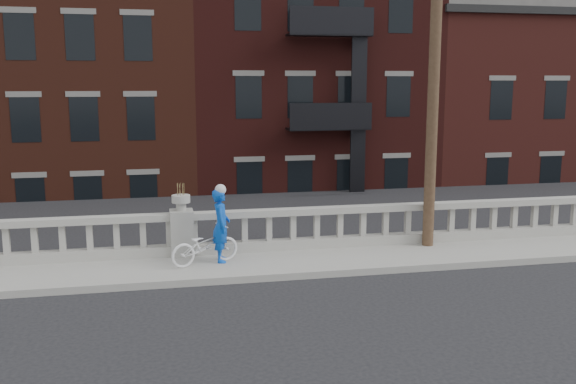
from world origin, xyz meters
name	(u,v)px	position (x,y,z in m)	size (l,w,h in m)	color
ground	(193,319)	(0.00, 0.00, 0.00)	(120.00, 120.00, 0.00)	black
sidewalk	(185,269)	(0.00, 3.00, 0.07)	(32.00, 2.20, 0.15)	#9B9990
balustrade	(182,235)	(0.00, 3.95, 0.64)	(28.00, 0.34, 1.03)	#9B9990
planter_pedestal	(182,227)	(0.00, 3.95, 0.83)	(0.55, 0.55, 1.76)	#9B9990
lower_level	(175,114)	(0.56, 23.04, 2.63)	(80.00, 44.00, 20.80)	#605E59
utility_pole	(435,42)	(6.20, 3.60, 5.24)	(1.60, 0.28, 10.00)	#422D1E
bicycle	(205,245)	(0.48, 3.05, 0.59)	(0.58, 1.66, 0.87)	white
cyclist	(221,225)	(0.87, 3.21, 1.01)	(0.62, 0.41, 1.71)	blue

